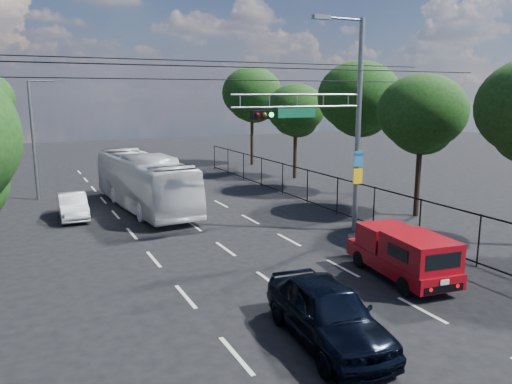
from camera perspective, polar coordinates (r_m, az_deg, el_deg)
ground at (r=14.18m, az=9.31°, el=-15.36°), size 120.00×120.00×0.00m
lane_markings at (r=26.18m, az=-8.50°, el=-2.83°), size 6.12×38.00×0.01m
signal_mast at (r=22.29m, az=9.14°, el=8.35°), size 6.43×0.39×9.50m
streetlight_left at (r=32.41m, az=-23.87°, el=6.09°), size 2.09×0.22×7.08m
utility_wires at (r=20.54m, az=-4.66°, el=13.77°), size 22.00×5.04×0.74m
fence_right at (r=27.54m, az=7.88°, el=0.08°), size 0.06×34.03×2.00m
tree_right_b at (r=26.87m, az=18.41°, el=7.99°), size 4.50×4.50×7.31m
tree_right_c at (r=31.81m, az=11.68°, el=9.97°), size 5.10×5.10×8.29m
tree_right_d at (r=37.44m, az=4.56°, el=8.97°), size 4.32×4.32×7.02m
tree_right_e at (r=44.59m, az=-0.46°, el=10.75°), size 5.28×5.28×8.58m
red_pickup at (r=17.95m, az=16.39°, el=-6.69°), size 2.22×4.84×1.74m
navy_hatchback at (r=13.26m, az=8.19°, el=-13.43°), size 2.41×4.91×1.61m
white_bus at (r=28.30m, az=-12.67°, el=1.19°), size 3.43×11.00×3.01m
white_van at (r=27.23m, az=-20.20°, el=-1.52°), size 1.42×3.84×1.25m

